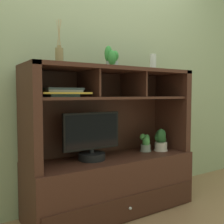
{
  "coord_description": "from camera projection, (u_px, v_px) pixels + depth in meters",
  "views": [
    {
      "loc": [
        -1.18,
        -1.85,
        0.99
      ],
      "look_at": [
        0.0,
        0.0,
        0.85
      ],
      "focal_mm": 42.22,
      "sensor_mm": 36.0,
      "label": 1
    }
  ],
  "objects": [
    {
      "name": "back_wall",
      "position": [
        96.0,
        50.0,
        2.4
      ],
      "size": [
        6.0,
        0.02,
        2.8
      ],
      "primitive_type": "cube",
      "color": "#9CAA84",
      "rests_on": "ground"
    },
    {
      "name": "potted_fern",
      "position": [
        161.0,
        140.0,
        2.46
      ],
      "size": [
        0.13,
        0.13,
        0.21
      ],
      "color": "beige",
      "rests_on": "media_console"
    },
    {
      "name": "media_console",
      "position": [
        112.0,
        166.0,
        2.24
      ],
      "size": [
        1.44,
        0.52,
        1.21
      ],
      "color": "#43231A",
      "rests_on": "ground"
    },
    {
      "name": "diffuser_bottle",
      "position": [
        59.0,
        56.0,
        1.9
      ],
      "size": [
        0.06,
        0.06,
        0.32
      ],
      "color": "olive",
      "rests_on": "media_console"
    },
    {
      "name": "tv_monitor",
      "position": [
        92.0,
        140.0,
        2.11
      ],
      "size": [
        0.49,
        0.22,
        0.38
      ],
      "color": "black",
      "rests_on": "media_console"
    },
    {
      "name": "ceramic_vase",
      "position": [
        153.0,
        63.0,
        2.44
      ],
      "size": [
        0.06,
        0.06,
        0.15
      ],
      "color": "silver",
      "rests_on": "media_console"
    },
    {
      "name": "magazine_stack_left",
      "position": [
        62.0,
        92.0,
        1.92
      ],
      "size": [
        0.37,
        0.28,
        0.07
      ],
      "color": "slate",
      "rests_on": "media_console"
    },
    {
      "name": "potted_succulent",
      "position": [
        112.0,
        59.0,
        2.17
      ],
      "size": [
        0.12,
        0.12,
        0.19
      ],
      "color": "#8F9E9A",
      "rests_on": "media_console"
    },
    {
      "name": "floor_plane",
      "position": [
        112.0,
        211.0,
        2.26
      ],
      "size": [
        6.0,
        6.0,
        0.02
      ],
      "primitive_type": "cube",
      "color": "#956E4E",
      "rests_on": "ground"
    },
    {
      "name": "potted_orchid",
      "position": [
        145.0,
        143.0,
        2.44
      ],
      "size": [
        0.11,
        0.11,
        0.16
      ],
      "color": "gray",
      "rests_on": "media_console"
    }
  ]
}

